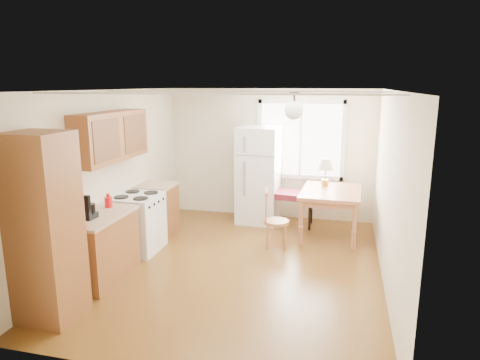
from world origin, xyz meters
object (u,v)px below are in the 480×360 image
(refrigerator, at_px, (259,175))
(bench, at_px, (279,194))
(dining_table, at_px, (331,196))
(chair, at_px, (271,215))

(refrigerator, relative_size, bench, 1.22)
(refrigerator, height_order, dining_table, refrigerator)
(refrigerator, bearing_deg, dining_table, -18.71)
(bench, distance_m, dining_table, 1.05)
(refrigerator, relative_size, chair, 1.96)
(bench, bearing_deg, dining_table, -13.09)
(dining_table, height_order, chair, chair)
(dining_table, bearing_deg, refrigerator, 161.50)
(refrigerator, bearing_deg, chair, -67.87)
(bench, xyz_separation_m, chair, (0.05, -1.14, -0.06))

